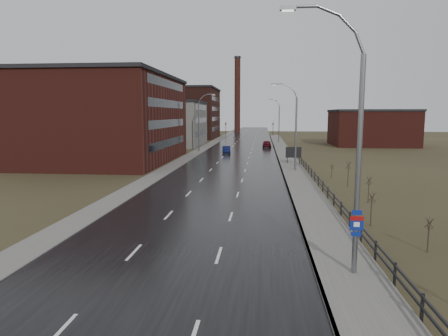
% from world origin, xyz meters
% --- Properties ---
extents(ground, '(320.00, 320.00, 0.00)m').
position_xyz_m(ground, '(0.00, 0.00, 0.00)').
color(ground, '#2D2819').
rests_on(ground, ground).
extents(road, '(14.00, 300.00, 0.06)m').
position_xyz_m(road, '(0.00, 60.00, 0.03)').
color(road, black).
rests_on(road, ground).
extents(sidewalk_right, '(3.20, 180.00, 0.18)m').
position_xyz_m(sidewalk_right, '(8.60, 35.00, 0.09)').
color(sidewalk_right, '#595651').
rests_on(sidewalk_right, ground).
extents(curb_right, '(0.16, 180.00, 0.18)m').
position_xyz_m(curb_right, '(7.08, 35.00, 0.09)').
color(curb_right, slate).
rests_on(curb_right, ground).
extents(sidewalk_left, '(2.40, 260.00, 0.12)m').
position_xyz_m(sidewalk_left, '(-8.20, 60.00, 0.06)').
color(sidewalk_left, '#595651').
rests_on(sidewalk_left, ground).
extents(warehouse_near, '(22.44, 28.56, 13.50)m').
position_xyz_m(warehouse_near, '(-20.99, 45.00, 6.76)').
color(warehouse_near, '#471914').
rests_on(warehouse_near, ground).
extents(warehouse_mid, '(16.32, 20.40, 10.50)m').
position_xyz_m(warehouse_mid, '(-17.99, 78.00, 5.26)').
color(warehouse_mid, slate).
rests_on(warehouse_mid, ground).
extents(warehouse_far, '(26.52, 24.48, 15.50)m').
position_xyz_m(warehouse_far, '(-22.99, 108.00, 7.76)').
color(warehouse_far, '#331611').
rests_on(warehouse_far, ground).
extents(building_right, '(18.36, 16.32, 8.50)m').
position_xyz_m(building_right, '(30.30, 82.00, 4.26)').
color(building_right, '#471914').
rests_on(building_right, ground).
extents(smokestack, '(2.70, 2.70, 30.70)m').
position_xyz_m(smokestack, '(-6.00, 150.00, 15.50)').
color(smokestack, '#331611').
rests_on(smokestack, ground).
extents(streetlight_main, '(3.91, 0.29, 12.11)m').
position_xyz_m(streetlight_main, '(8.47, 2.00, 6.06)').
color(streetlight_main, slate).
rests_on(streetlight_main, ground).
extents(streetlight_right_mid, '(3.36, 0.28, 11.35)m').
position_xyz_m(streetlight_right_mid, '(8.50, 36.00, 5.84)').
color(streetlight_right_mid, slate).
rests_on(streetlight_right_mid, ground).
extents(streetlight_left, '(3.36, 0.28, 11.35)m').
position_xyz_m(streetlight_left, '(-7.70, 62.00, 5.84)').
color(streetlight_left, slate).
rests_on(streetlight_left, ground).
extents(streetlight_right_far, '(3.36, 0.28, 11.35)m').
position_xyz_m(streetlight_right_far, '(8.50, 90.00, 5.84)').
color(streetlight_right_far, slate).
rests_on(streetlight_right_far, ground).
extents(guardrail, '(0.10, 53.05, 1.10)m').
position_xyz_m(guardrail, '(10.30, 18.31, 0.71)').
color(guardrail, black).
rests_on(guardrail, ground).
extents(shrub_b, '(0.46, 0.48, 1.90)m').
position_xyz_m(shrub_b, '(13.52, 5.69, 1.01)').
color(shrub_b, '#382D23').
rests_on(shrub_b, ground).
extents(shrub_c, '(0.54, 0.57, 2.30)m').
position_xyz_m(shrub_c, '(11.80, 10.67, 1.22)').
color(shrub_c, '#382D23').
rests_on(shrub_c, ground).
extents(shrub_d, '(0.53, 0.56, 2.23)m').
position_xyz_m(shrub_d, '(13.48, 17.90, 1.19)').
color(shrub_d, '#382D23').
rests_on(shrub_d, ground).
extents(shrub_e, '(0.63, 0.66, 2.66)m').
position_xyz_m(shrub_e, '(13.30, 25.28, 1.41)').
color(shrub_e, '#382D23').
rests_on(shrub_e, ground).
extents(shrub_f, '(0.38, 0.40, 1.55)m').
position_xyz_m(shrub_f, '(12.68, 31.22, 0.82)').
color(shrub_f, '#382D23').
rests_on(shrub_f, ground).
extents(billboard, '(2.31, 0.17, 2.63)m').
position_xyz_m(billboard, '(9.10, 43.18, 1.76)').
color(billboard, black).
rests_on(billboard, ground).
extents(traffic_light_left, '(0.58, 2.73, 5.30)m').
position_xyz_m(traffic_light_left, '(-8.00, 120.00, 4.60)').
color(traffic_light_left, black).
rests_on(traffic_light_left, ground).
extents(traffic_light_right, '(0.58, 2.73, 5.30)m').
position_xyz_m(traffic_light_right, '(8.00, 120.00, 4.60)').
color(traffic_light_right, black).
rests_on(traffic_light_right, ground).
extents(car_near, '(1.94, 4.37, 1.39)m').
position_xyz_m(car_near, '(-2.26, 58.58, 0.70)').
color(car_near, '#0B113A').
rests_on(car_near, ground).
extents(car_far, '(1.95, 4.82, 1.64)m').
position_xyz_m(car_far, '(5.50, 72.54, 0.82)').
color(car_far, '#490C13').
rests_on(car_far, ground).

